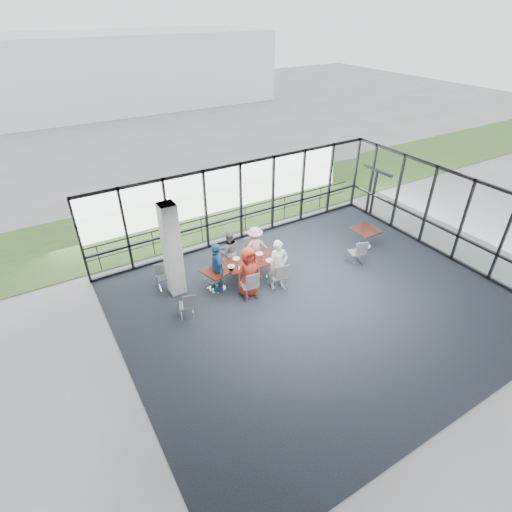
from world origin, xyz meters
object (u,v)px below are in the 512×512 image
side_table_right (366,232)px  chair_main_nl (248,285)px  structural_column (172,250)px  chair_main_fl (228,260)px  diner_far_left (229,251)px  diner_end (217,266)px  chair_spare_lb (164,277)px  diner_near_right (278,265)px  diner_near_left (249,272)px  main_table (251,264)px  chair_main_nr (277,276)px  side_table_left (217,274)px  chair_spare_r (356,252)px  chair_spare_la (186,305)px  chair_main_end (214,279)px  diner_far_right (255,247)px  chair_main_fr (252,252)px

side_table_right → chair_main_nl: chair_main_nl is taller
structural_column → chair_main_fl: 2.37m
diner_far_left → diner_end: bearing=54.3°
diner_far_left → chair_spare_lb: (-2.36, 0.21, -0.39)m
diner_near_right → diner_near_left: bearing=-177.7°
main_table → chair_main_nr: 1.02m
structural_column → side_table_left: (1.20, -0.61, -0.97)m
chair_spare_r → diner_end: bearing=-177.7°
structural_column → chair_spare_la: structural_column is taller
chair_main_end → chair_spare_r: bearing=67.3°
chair_spare_la → chair_main_nl: bearing=12.8°
diner_near_left → chair_spare_la: 2.23m
side_table_right → diner_far_right: size_ratio=0.61×
chair_spare_la → chair_spare_r: size_ratio=0.91×
side_table_left → diner_far_left: 1.18m
chair_spare_la → chair_spare_lb: bearing=109.6°
chair_main_fr → main_table: bearing=58.7°
chair_main_nr → chair_spare_la: chair_main_nr is taller
diner_far_left → main_table: bearing=128.8°
main_table → chair_main_fl: (-0.45, 0.92, -0.19)m
diner_end → side_table_left: bearing=-38.4°
side_table_left → side_table_right: (6.21, -0.49, 0.02)m
side_table_right → chair_main_fr: bearing=164.3°
chair_main_end → chair_spare_la: size_ratio=0.97×
side_table_right → diner_near_left: (-5.44, -0.29, 0.24)m
diner_end → chair_main_fr: 1.94m
chair_spare_lb → chair_spare_r: 6.90m
chair_main_nr → chair_main_fl: chair_main_nr is taller
side_table_right → chair_spare_lb: size_ratio=1.12×
side_table_right → chair_main_nr: bearing=-173.8°
chair_main_fl → chair_spare_r: 4.69m
chair_main_fr → chair_main_end: size_ratio=1.16×
chair_spare_la → chair_main_end: bearing=48.5°
chair_spare_lb → diner_far_left: bearing=-176.2°
main_table → chair_main_fl: chair_main_fl is taller
diner_far_right → chair_spare_lb: diner_far_right is taller
chair_main_nr → chair_spare_lb: chair_main_nr is taller
structural_column → chair_spare_lb: size_ratio=3.78×
structural_column → diner_near_right: (3.02, -1.55, -0.71)m
side_table_left → chair_spare_r: chair_spare_r is taller
diner_far_right → chair_spare_la: bearing=35.1°
chair_main_fr → diner_near_left: bearing=56.6°
main_table → side_table_left: size_ratio=1.84×
diner_near_right → chair_spare_lb: diner_near_right is taller
diner_far_right → diner_end: size_ratio=0.89×
main_table → chair_spare_r: chair_spare_r is taller
diner_end → chair_main_fr: (1.76, 0.71, -0.38)m
chair_main_nr → chair_main_fl: 2.04m
side_table_right → chair_main_nr: 4.48m
diner_far_left → chair_main_fr: bearing=-168.7°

